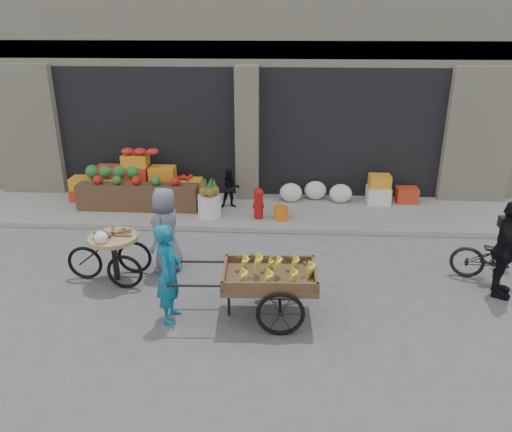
# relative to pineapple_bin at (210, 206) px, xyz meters

# --- Properties ---
(ground) EXTENTS (80.00, 80.00, 0.00)m
(ground) POSITION_rel_pineapple_bin_xyz_m (0.75, -3.60, -0.37)
(ground) COLOR #424244
(ground) RESTS_ON ground
(sidewalk) EXTENTS (18.00, 2.20, 0.12)m
(sidewalk) POSITION_rel_pineapple_bin_xyz_m (0.75, 0.50, -0.31)
(sidewalk) COLOR gray
(sidewalk) RESTS_ON ground
(building) EXTENTS (14.00, 6.45, 7.00)m
(building) POSITION_rel_pineapple_bin_xyz_m (0.75, 4.43, 3.00)
(building) COLOR beige
(building) RESTS_ON ground
(fruit_display) EXTENTS (3.10, 1.12, 1.24)m
(fruit_display) POSITION_rel_pineapple_bin_xyz_m (-1.73, 0.78, 0.30)
(fruit_display) COLOR red
(fruit_display) RESTS_ON sidewalk
(pineapple_bin) EXTENTS (0.52, 0.52, 0.50)m
(pineapple_bin) POSITION_rel_pineapple_bin_xyz_m (0.00, 0.00, 0.00)
(pineapple_bin) COLOR silver
(pineapple_bin) RESTS_ON sidewalk
(fire_hydrant) EXTENTS (0.22, 0.22, 0.71)m
(fire_hydrant) POSITION_rel_pineapple_bin_xyz_m (1.10, -0.05, 0.13)
(fire_hydrant) COLOR #A5140F
(fire_hydrant) RESTS_ON sidewalk
(orange_bucket) EXTENTS (0.32, 0.32, 0.30)m
(orange_bucket) POSITION_rel_pineapple_bin_xyz_m (1.60, -0.10, -0.10)
(orange_bucket) COLOR orange
(orange_bucket) RESTS_ON sidewalk
(right_bay_goods) EXTENTS (3.35, 0.60, 0.70)m
(right_bay_goods) POSITION_rel_pineapple_bin_xyz_m (3.36, 1.10, 0.04)
(right_bay_goods) COLOR silver
(right_bay_goods) RESTS_ON sidewalk
(seated_person) EXTENTS (0.51, 0.43, 0.93)m
(seated_person) POSITION_rel_pineapple_bin_xyz_m (0.40, 0.60, 0.21)
(seated_person) COLOR black
(seated_person) RESTS_ON sidewalk
(banana_cart) EXTENTS (2.44, 1.09, 1.00)m
(banana_cart) POSITION_rel_pineapple_bin_xyz_m (1.41, -3.76, 0.36)
(banana_cart) COLOR brown
(banana_cart) RESTS_ON ground
(vendor_woman) EXTENTS (0.38, 0.58, 1.56)m
(vendor_woman) POSITION_rel_pineapple_bin_xyz_m (-0.02, -3.92, 0.41)
(vendor_woman) COLOR #105E7E
(vendor_woman) RESTS_ON ground
(tricycle_cart) EXTENTS (1.42, 0.85, 0.95)m
(tricycle_cart) POSITION_rel_pineapple_bin_xyz_m (-1.25, -2.77, 0.20)
(tricycle_cart) COLOR #9E7F51
(tricycle_cart) RESTS_ON ground
(vendor_grey) EXTENTS (0.68, 0.87, 1.57)m
(vendor_grey) POSITION_rel_pineapple_bin_xyz_m (-0.43, -2.35, 0.42)
(vendor_grey) COLOR slate
(vendor_grey) RESTS_ON ground
(bicycle) EXTENTS (1.82, 1.17, 0.90)m
(bicycle) POSITION_rel_pineapple_bin_xyz_m (5.43, -2.50, 0.08)
(bicycle) COLOR black
(bicycle) RESTS_ON ground
(cyclist) EXTENTS (0.72, 1.05, 1.65)m
(cyclist) POSITION_rel_pineapple_bin_xyz_m (5.23, -2.90, 0.46)
(cyclist) COLOR black
(cyclist) RESTS_ON ground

